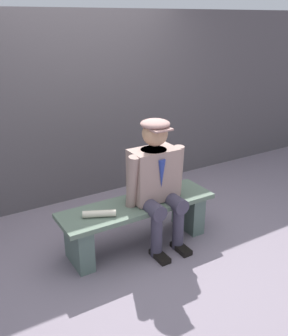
{
  "coord_description": "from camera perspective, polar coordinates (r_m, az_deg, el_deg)",
  "views": [
    {
      "loc": [
        1.61,
        2.78,
        2.11
      ],
      "look_at": [
        -0.07,
        0.0,
        0.81
      ],
      "focal_mm": 40.16,
      "sensor_mm": 36.0,
      "label": 1
    }
  ],
  "objects": [
    {
      "name": "stadium_wall",
      "position": [
        4.6,
        -9.96,
        8.9
      ],
      "size": [
        12.0,
        0.24,
        2.21
      ],
      "primitive_type": "cube",
      "color": "#4E494C",
      "rests_on": "ground"
    },
    {
      "name": "ground_plane",
      "position": [
        3.85,
        -0.91,
        -11.43
      ],
      "size": [
        30.0,
        30.0,
        0.0
      ],
      "primitive_type": "plane",
      "color": "slate"
    },
    {
      "name": "bench",
      "position": [
        3.69,
        -0.94,
        -7.56
      ],
      "size": [
        1.54,
        0.45,
        0.46
      ],
      "color": "#596B5A",
      "rests_on": "ground"
    },
    {
      "name": "seated_man",
      "position": [
        3.55,
        1.91,
        -1.49
      ],
      "size": [
        0.61,
        0.57,
        1.26
      ],
      "color": "gray",
      "rests_on": "ground"
    },
    {
      "name": "rolled_magazine",
      "position": [
        3.39,
        -6.79,
        -6.9
      ],
      "size": [
        0.29,
        0.18,
        0.06
      ],
      "primitive_type": "cylinder",
      "rotation": [
        0.0,
        1.57,
        -0.44
      ],
      "color": "beige",
      "rests_on": "bench"
    }
  ]
}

